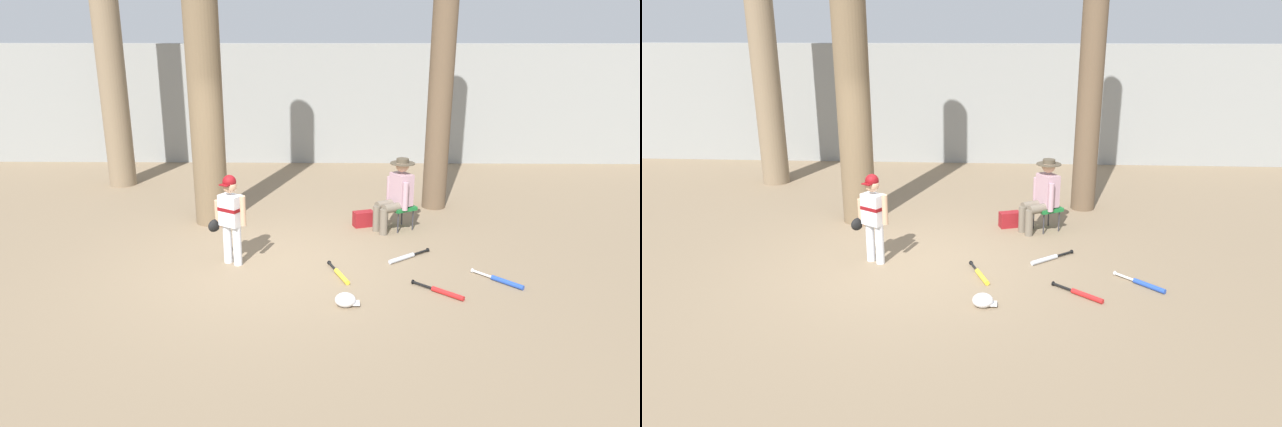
% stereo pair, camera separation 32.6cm
% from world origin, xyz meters
% --- Properties ---
extents(ground_plane, '(60.00, 60.00, 0.00)m').
position_xyz_m(ground_plane, '(0.00, 0.00, 0.00)').
color(ground_plane, '#7F6B51').
extents(concrete_back_wall, '(18.00, 0.36, 2.83)m').
position_xyz_m(concrete_back_wall, '(0.00, 6.51, 1.41)').
color(concrete_back_wall, gray).
rests_on(concrete_back_wall, ground).
extents(tree_near_player, '(0.82, 0.82, 6.41)m').
position_xyz_m(tree_near_player, '(-1.17, 1.87, 2.80)').
color(tree_near_player, brown).
rests_on(tree_near_player, ground).
extents(tree_behind_spectator, '(0.66, 0.66, 5.98)m').
position_xyz_m(tree_behind_spectator, '(2.80, 2.79, 2.65)').
color(tree_behind_spectator, brown).
rests_on(tree_behind_spectator, ground).
extents(young_ballplayer, '(0.61, 0.37, 1.31)m').
position_xyz_m(young_ballplayer, '(-0.54, 0.04, 0.74)').
color(young_ballplayer, white).
rests_on(young_ballplayer, ground).
extents(folding_stool, '(0.55, 0.55, 0.41)m').
position_xyz_m(folding_stool, '(2.02, 1.55, 0.36)').
color(folding_stool, '#196B2D').
rests_on(folding_stool, ground).
extents(seated_spectator, '(0.66, 0.57, 1.20)m').
position_xyz_m(seated_spectator, '(1.94, 1.51, 0.64)').
color(seated_spectator, '#6B6051').
rests_on(seated_spectator, ground).
extents(handbag_beside_stool, '(0.38, 0.28, 0.26)m').
position_xyz_m(handbag_beside_stool, '(1.43, 1.67, 0.13)').
color(handbag_beside_stool, maroon).
rests_on(handbag_beside_stool, ground).
extents(tree_far_left, '(0.73, 0.73, 6.33)m').
position_xyz_m(tree_far_left, '(-3.55, 4.26, 2.82)').
color(tree_far_left, '#7F6B51').
rests_on(tree_far_left, ground).
extents(bat_red_barrel, '(0.61, 0.54, 0.07)m').
position_xyz_m(bat_red_barrel, '(2.30, -0.91, 0.03)').
color(bat_red_barrel, red).
rests_on(bat_red_barrel, ground).
extents(bat_blue_youth, '(0.58, 0.60, 0.07)m').
position_xyz_m(bat_blue_youth, '(3.15, -0.57, 0.03)').
color(bat_blue_youth, '#2347AD').
rests_on(bat_blue_youth, ground).
extents(bat_yellow_trainer, '(0.30, 0.70, 0.07)m').
position_xyz_m(bat_yellow_trainer, '(1.00, -0.40, 0.03)').
color(bat_yellow_trainer, yellow).
rests_on(bat_yellow_trainer, ground).
extents(bat_aluminum_silver, '(0.66, 0.54, 0.07)m').
position_xyz_m(bat_aluminum_silver, '(1.95, 0.23, 0.03)').
color(bat_aluminum_silver, '#B7BCC6').
rests_on(bat_aluminum_silver, ground).
extents(batting_helmet_white, '(0.30, 0.23, 0.17)m').
position_xyz_m(batting_helmet_white, '(1.05, -1.23, 0.07)').
color(batting_helmet_white, silver).
rests_on(batting_helmet_white, ground).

